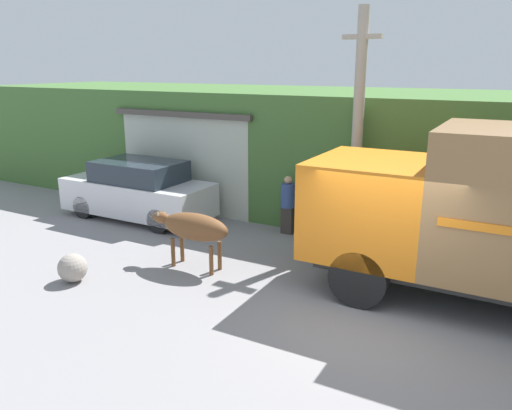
{
  "coord_description": "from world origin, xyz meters",
  "views": [
    {
      "loc": [
        1.95,
        -7.97,
        4.28
      ],
      "look_at": [
        -2.86,
        0.83,
        1.46
      ],
      "focal_mm": 35.0,
      "sensor_mm": 36.0,
      "label": 1
    }
  ],
  "objects_px": {
    "roadside_rock": "(73,268)",
    "parked_suv": "(138,191)",
    "brown_cow": "(194,227)",
    "pedestrian_on_hill": "(288,203)",
    "utility_pole": "(358,127)"
  },
  "relations": [
    {
      "from": "pedestrian_on_hill",
      "to": "utility_pole",
      "type": "xyz_separation_m",
      "value": [
        1.74,
        0.06,
        2.05
      ]
    },
    {
      "from": "brown_cow",
      "to": "roadside_rock",
      "type": "height_order",
      "value": "brown_cow"
    },
    {
      "from": "pedestrian_on_hill",
      "to": "utility_pole",
      "type": "relative_size",
      "value": 0.28
    },
    {
      "from": "pedestrian_on_hill",
      "to": "utility_pole",
      "type": "height_order",
      "value": "utility_pole"
    },
    {
      "from": "roadside_rock",
      "to": "brown_cow",
      "type": "bearing_deg",
      "value": 45.76
    },
    {
      "from": "brown_cow",
      "to": "parked_suv",
      "type": "distance_m",
      "value": 4.2
    },
    {
      "from": "brown_cow",
      "to": "utility_pole",
      "type": "height_order",
      "value": "utility_pole"
    },
    {
      "from": "roadside_rock",
      "to": "parked_suv",
      "type": "bearing_deg",
      "value": 114.06
    },
    {
      "from": "parked_suv",
      "to": "roadside_rock",
      "type": "bearing_deg",
      "value": -65.8
    },
    {
      "from": "pedestrian_on_hill",
      "to": "utility_pole",
      "type": "distance_m",
      "value": 2.68
    },
    {
      "from": "parked_suv",
      "to": "brown_cow",
      "type": "bearing_deg",
      "value": -31.98
    },
    {
      "from": "parked_suv",
      "to": "utility_pole",
      "type": "xyz_separation_m",
      "value": [
        6.09,
        0.89,
        2.07
      ]
    },
    {
      "from": "parked_suv",
      "to": "pedestrian_on_hill",
      "type": "xyz_separation_m",
      "value": [
        4.35,
        0.83,
        0.02
      ]
    },
    {
      "from": "brown_cow",
      "to": "pedestrian_on_hill",
      "type": "relative_size",
      "value": 1.26
    },
    {
      "from": "brown_cow",
      "to": "roadside_rock",
      "type": "relative_size",
      "value": 3.29
    }
  ]
}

